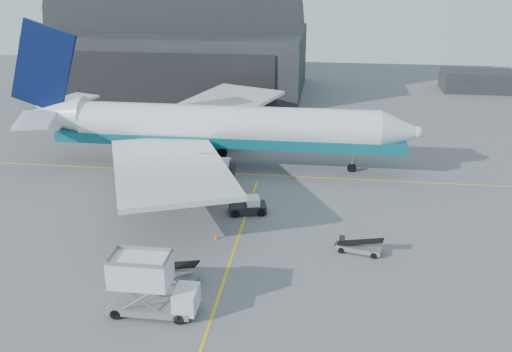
# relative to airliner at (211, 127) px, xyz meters

# --- Properties ---
(ground) EXTENTS (200.00, 200.00, 0.00)m
(ground) POSITION_rel_airliner_xyz_m (6.55, -22.70, -5.22)
(ground) COLOR #565659
(ground) RESTS_ON ground
(taxi_lines) EXTENTS (80.00, 42.12, 0.02)m
(taxi_lines) POSITION_rel_airliner_xyz_m (6.55, -10.03, -5.21)
(taxi_lines) COLOR gold
(taxi_lines) RESTS_ON ground
(hangar) EXTENTS (50.00, 28.30, 28.00)m
(hangar) POSITION_rel_airliner_xyz_m (-15.45, 42.25, 4.32)
(hangar) COLOR black
(hangar) RESTS_ON ground
(distant_bldg_a) EXTENTS (14.00, 8.00, 4.00)m
(distant_bldg_a) POSITION_rel_airliner_xyz_m (44.55, 49.30, -5.22)
(distant_bldg_a) COLOR black
(distant_bldg_a) RESTS_ON ground
(airliner) EXTENTS (53.21, 51.60, 18.67)m
(airliner) POSITION_rel_airliner_xyz_m (0.00, 0.00, 0.00)
(airliner) COLOR white
(airliner) RESTS_ON ground
(catering_truck) EXTENTS (6.93, 2.71, 4.76)m
(catering_truck) POSITION_rel_airliner_xyz_m (1.73, -32.92, -2.82)
(catering_truck) COLOR gray
(catering_truck) RESTS_ON ground
(pushback_tug) EXTENTS (4.31, 3.06, 1.82)m
(pushback_tug) POSITION_rel_airliner_xyz_m (6.75, -13.84, -4.54)
(pushback_tug) COLOR black
(pushback_tug) RESTS_ON ground
(belt_loader_a) EXTENTS (5.44, 2.64, 2.03)m
(belt_loader_a) POSITION_rel_airliner_xyz_m (1.82, -27.98, -4.60)
(belt_loader_a) COLOR gray
(belt_loader_a) RESTS_ON ground
(belt_loader_b) EXTENTS (4.51, 2.27, 1.68)m
(belt_loader_b) POSITION_rel_airliner_xyz_m (18.11, -21.18, -4.71)
(belt_loader_b) COLOR gray
(belt_loader_b) RESTS_ON ground
(traffic_cone) EXTENTS (0.36, 0.36, 0.52)m
(traffic_cone) POSITION_rel_airliner_xyz_m (4.44, -20.26, -4.98)
(traffic_cone) COLOR #FC6607
(traffic_cone) RESTS_ON ground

